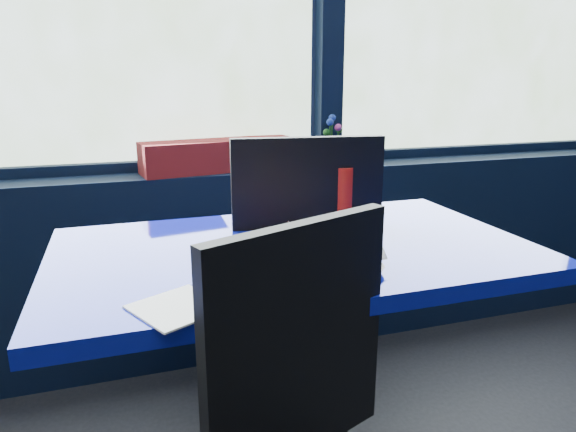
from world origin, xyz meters
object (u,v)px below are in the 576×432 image
object	(u,v)px
ketchup_bottle	(343,191)
chair_near_back	(288,267)
planter_box	(219,155)
food_basket	(321,257)
flower_vase	(333,149)
soda_cup	(283,200)
near_table	(294,311)

from	to	relation	value
ketchup_bottle	chair_near_back	bearing A→B (deg)	131.72
planter_box	food_basket	world-z (taller)	planter_box
flower_vase	food_basket	bearing A→B (deg)	-114.11
flower_vase	ketchup_bottle	distance (m)	0.76
planter_box	food_basket	xyz separation A→B (m)	(0.02, -1.05, -0.08)
chair_near_back	flower_vase	xyz separation A→B (m)	(0.39, 0.58, 0.29)
ketchup_bottle	soda_cup	distance (m)	0.18
soda_cup	near_table	bearing A→B (deg)	-100.54
chair_near_back	food_basket	size ratio (longest dim) A/B	3.16
planter_box	ketchup_bottle	world-z (taller)	ketchup_bottle
food_basket	soda_cup	distance (m)	0.43
flower_vase	soda_cup	bearing A→B (deg)	-124.12
planter_box	food_basket	size ratio (longest dim) A/B	1.94
near_table	chair_near_back	size ratio (longest dim) A/B	1.19
flower_vase	ketchup_bottle	bearing A→B (deg)	-110.66
near_table	ketchup_bottle	xyz separation A→B (m)	(0.20, 0.14, 0.28)
near_table	soda_cup	size ratio (longest dim) A/B	4.72
near_table	flower_vase	xyz separation A→B (m)	(0.47, 0.86, 0.30)
near_table	chair_near_back	xyz separation A→B (m)	(0.07, 0.28, 0.01)
chair_near_back	ketchup_bottle	xyz separation A→B (m)	(0.12, -0.14, 0.27)
chair_near_back	food_basket	world-z (taller)	chair_near_back
ketchup_bottle	soda_cup	xyz separation A→B (m)	(-0.15, 0.09, -0.04)
food_basket	flower_vase	bearing A→B (deg)	84.82
flower_vase	food_basket	world-z (taller)	flower_vase
soda_cup	chair_near_back	bearing A→B (deg)	56.47
food_basket	ketchup_bottle	bearing A→B (deg)	78.08
soda_cup	ketchup_bottle	bearing A→B (deg)	-30.76
chair_near_back	planter_box	world-z (taller)	chair_near_back
planter_box	ketchup_bottle	bearing A→B (deg)	-81.48
chair_near_back	planter_box	bearing A→B (deg)	-71.76
flower_vase	planter_box	bearing A→B (deg)	-179.89
near_table	food_basket	world-z (taller)	food_basket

